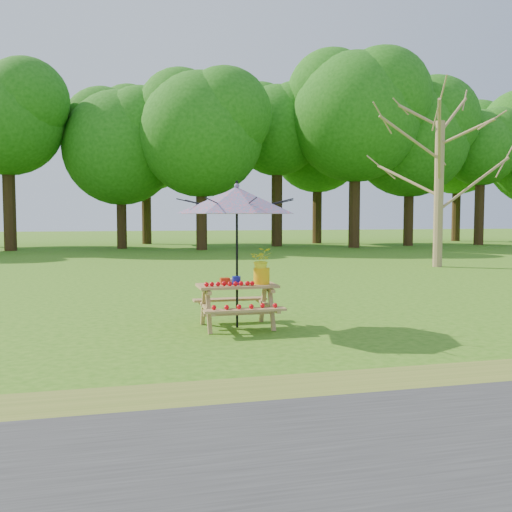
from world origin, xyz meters
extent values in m
plane|color=#346D14|center=(0.00, 0.00, 0.00)|extent=(120.00, 120.00, 0.00)
cube|color=#2D2D2F|center=(0.00, -5.00, 0.01)|extent=(120.00, 4.00, 0.01)
cube|color=olive|center=(0.00, -2.80, 0.00)|extent=(120.00, 1.20, 0.01)
cylinder|color=#8D694D|center=(8.68, 9.22, 2.44)|extent=(0.41, 0.41, 4.88)
cube|color=olive|center=(-0.12, 0.50, 0.65)|extent=(1.20, 0.62, 0.04)
cube|color=olive|center=(-0.12, -0.05, 0.36)|extent=(1.20, 0.22, 0.04)
cube|color=olive|center=(-0.12, 1.05, 0.36)|extent=(1.20, 0.22, 0.04)
cylinder|color=black|center=(-0.12, 0.50, 1.12)|extent=(0.04, 0.04, 2.25)
cone|color=#1F75B0|center=(-0.12, 0.50, 1.95)|extent=(2.02, 2.02, 0.40)
sphere|color=#1F75B0|center=(-0.12, 0.50, 2.17)|extent=(0.08, 0.08, 0.08)
cube|color=#B32A0E|center=(-0.30, 0.54, 0.72)|extent=(0.14, 0.12, 0.10)
cylinder|color=#131A9B|center=(-0.14, 0.45, 0.74)|extent=(0.13, 0.13, 0.13)
cube|color=beige|center=(-0.17, 0.70, 0.71)|extent=(0.13, 0.13, 0.07)
cylinder|color=#FFB60D|center=(0.26, 0.45, 0.79)|extent=(0.25, 0.25, 0.25)
imported|color=yellow|center=(0.26, 0.45, 1.04)|extent=(0.41, 0.38, 0.37)
camera|label=1|loc=(-1.92, -7.98, 1.71)|focal=40.00mm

